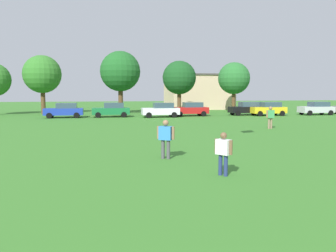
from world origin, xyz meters
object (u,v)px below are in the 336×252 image
at_px(parked_car_red_3, 191,109).
at_px(parked_car_black_4, 247,108).
at_px(adult_bystander, 166,136).
at_px(tree_center, 120,72).
at_px(parked_car_white_2, 161,110).
at_px(parked_car_yellow_5, 269,109).
at_px(parked_car_green_1, 112,110).
at_px(bystander_near_trees, 223,150).
at_px(bystander_midfield, 270,116).
at_px(tree_right, 179,78).
at_px(tree_far_right, 234,78).
at_px(tree_left, 42,74).
at_px(parked_car_blue_0, 64,110).
at_px(parked_car_silver_6, 317,108).

distance_m(parked_car_red_3, parked_car_black_4, 7.41).
xyz_separation_m(adult_bystander, tree_center, (-0.15, 32.13, 4.65)).
bearing_deg(parked_car_red_3, tree_center, -37.80).
distance_m(parked_car_white_2, parked_car_yellow_5, 13.57).
bearing_deg(parked_car_green_1, bystander_near_trees, 95.83).
relative_size(bystander_midfield, parked_car_green_1, 0.41).
height_order(bystander_near_trees, tree_right, tree_right).
relative_size(adult_bystander, parked_car_red_3, 0.40).
height_order(adult_bystander, parked_car_white_2, adult_bystander).
xyz_separation_m(adult_bystander, bystander_near_trees, (1.41, -3.35, -0.11)).
relative_size(parked_car_white_2, parked_car_yellow_5, 1.00).
distance_m(adult_bystander, tree_far_right, 37.32).
height_order(parked_car_white_2, parked_car_red_3, same).
xyz_separation_m(adult_bystander, parked_car_yellow_5, (17.64, 24.66, -0.16)).
xyz_separation_m(parked_car_red_3, tree_left, (-18.30, 7.46, 4.38)).
relative_size(bystander_midfield, parked_car_black_4, 0.41).
relative_size(bystander_midfield, parked_car_red_3, 0.41).
xyz_separation_m(parked_car_red_3, parked_car_yellow_5, (9.66, -1.18, 0.00)).
bearing_deg(parked_car_blue_0, bystander_near_trees, 105.82).
relative_size(parked_car_black_4, parked_car_silver_6, 1.00).
height_order(parked_car_blue_0, parked_car_green_1, same).
distance_m(bystander_midfield, parked_car_red_3, 15.50).
bearing_deg(tree_far_right, adult_bystander, -116.36).
bearing_deg(parked_car_white_2, parked_car_blue_0, -7.11).
distance_m(parked_car_yellow_5, tree_right, 12.87).
xyz_separation_m(parked_car_yellow_5, tree_center, (-17.79, 7.48, 4.81)).
height_order(parked_car_black_4, tree_center, tree_center).
relative_size(parked_car_white_2, tree_center, 0.51).
relative_size(adult_bystander, parked_car_yellow_5, 0.40).
bearing_deg(parked_car_silver_6, parked_car_red_3, -4.04).
xyz_separation_m(parked_car_green_1, tree_right, (9.55, 6.26, 4.03)).
relative_size(bystander_midfield, parked_car_yellow_5, 0.41).
xyz_separation_m(bystander_midfield, parked_car_black_4, (4.91, 15.51, -0.20)).
bearing_deg(parked_car_red_3, tree_far_right, -138.86).
height_order(adult_bystander, bystander_midfield, bystander_midfield).
distance_m(bystander_near_trees, parked_car_red_3, 29.91).
xyz_separation_m(parked_car_green_1, tree_far_right, (18.05, 7.38, 4.05)).
bearing_deg(parked_car_blue_0, parked_car_green_1, -179.99).
bearing_deg(adult_bystander, parked_car_red_3, -75.41).
relative_size(parked_car_green_1, parked_car_silver_6, 1.00).
bearing_deg(parked_car_green_1, tree_far_right, -157.76).
relative_size(parked_car_green_1, parked_car_red_3, 1.00).
bearing_deg(tree_right, tree_center, 179.98).
bearing_deg(parked_car_silver_6, tree_left, -13.96).
bearing_deg(bystander_near_trees, bystander_midfield, -68.40).
xyz_separation_m(parked_car_silver_6, tree_center, (-24.46, 7.46, 4.81)).
bearing_deg(bystander_midfield, tree_center, 97.58).
bearing_deg(bystander_midfield, tree_far_right, 56.60).
height_order(adult_bystander, parked_car_blue_0, adult_bystander).
bearing_deg(parked_car_green_1, parked_car_red_3, 179.74).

